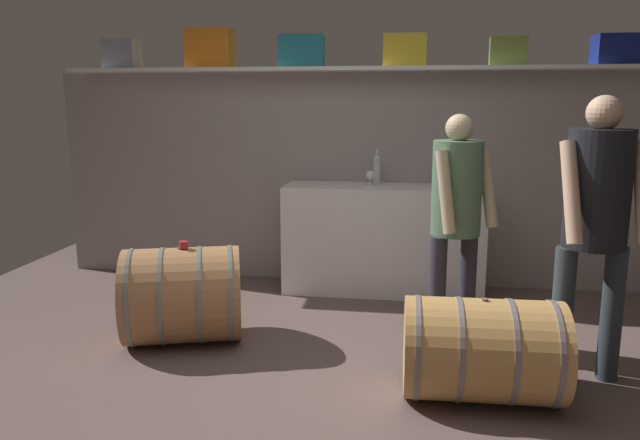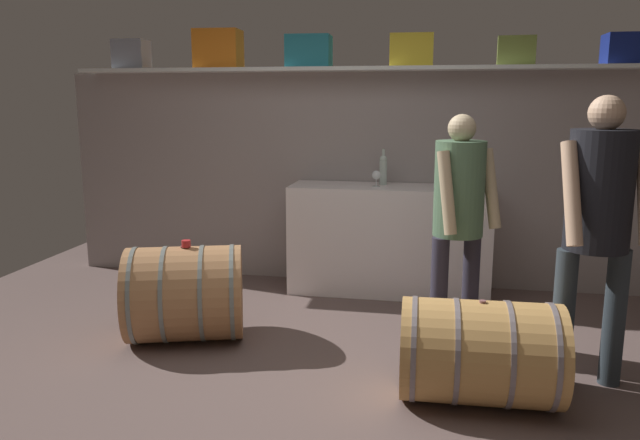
{
  "view_description": "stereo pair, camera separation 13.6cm",
  "coord_description": "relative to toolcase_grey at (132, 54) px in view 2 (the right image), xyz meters",
  "views": [
    {
      "loc": [
        0.55,
        -3.33,
        1.68
      ],
      "look_at": [
        -0.04,
        0.46,
        0.92
      ],
      "focal_mm": 34.81,
      "sensor_mm": 36.0,
      "label": 1
    },
    {
      "loc": [
        0.68,
        -3.31,
        1.68
      ],
      "look_at": [
        -0.04,
        0.46,
        0.92
      ],
      "focal_mm": 34.81,
      "sensor_mm": 36.0,
      "label": 2
    }
  ],
  "objects": [
    {
      "name": "work_cabinet",
      "position": [
        2.4,
        -0.17,
        -1.6
      ],
      "size": [
        1.71,
        0.52,
        0.94
      ],
      "primitive_type": "cube",
      "color": "white",
      "rests_on": "ground"
    },
    {
      "name": "wine_bottle_green",
      "position": [
        3.0,
        0.02,
        -0.99
      ],
      "size": [
        0.07,
        0.07,
        0.33
      ],
      "color": "#2C512E",
      "rests_on": "work_cabinet"
    },
    {
      "name": "toolcase_yellow",
      "position": [
        2.54,
        0.0,
        0.0
      ],
      "size": [
        0.37,
        0.29,
        0.27
      ],
      "primitive_type": "cube",
      "rotation": [
        0.0,
        0.0,
        0.03
      ],
      "color": "gold",
      "rests_on": "high_shelf_board"
    },
    {
      "name": "wine_barrel_near",
      "position": [
        1.09,
        -1.54,
        -1.73
      ],
      "size": [
        0.95,
        0.86,
        0.68
      ],
      "rotation": [
        0.0,
        0.0,
        0.3
      ],
      "color": "#A8754A",
      "rests_on": "ground"
    },
    {
      "name": "tasting_cup",
      "position": [
        1.11,
        -1.54,
        -1.37
      ],
      "size": [
        0.06,
        0.06,
        0.05
      ],
      "primitive_type": "cylinder",
      "color": "red",
      "rests_on": "wine_barrel_near"
    },
    {
      "name": "toolcase_orange",
      "position": [
        0.84,
        0.0,
        0.04
      ],
      "size": [
        0.41,
        0.31,
        0.33
      ],
      "primitive_type": "cube",
      "rotation": [
        0.0,
        0.0,
        0.06
      ],
      "color": "orange",
      "rests_on": "high_shelf_board"
    },
    {
      "name": "toolcase_grey",
      "position": [
        0.0,
        0.0,
        0.0
      ],
      "size": [
        0.3,
        0.25,
        0.26
      ],
      "primitive_type": "cube",
      "rotation": [
        0.0,
        0.0,
        0.05
      ],
      "color": "gray",
      "rests_on": "high_shelf_board"
    },
    {
      "name": "toolcase_olive",
      "position": [
        3.39,
        0.0,
        -0.01
      ],
      "size": [
        0.31,
        0.2,
        0.23
      ],
      "primitive_type": "cube",
      "rotation": [
        0.0,
        0.0,
        -0.06
      ],
      "color": "olive",
      "rests_on": "high_shelf_board"
    },
    {
      "name": "winemaker_pouring",
      "position": [
        3.7,
        -1.76,
        -1.03
      ],
      "size": [
        0.54,
        0.46,
        1.69
      ],
      "rotation": [
        0.0,
        0.0,
        -2.92
      ],
      "color": "#2C353C",
      "rests_on": "ground"
    },
    {
      "name": "wine_barrel_far",
      "position": [
        3.06,
        -2.1,
        -1.77
      ],
      "size": [
        0.88,
        0.61,
        0.59
      ],
      "rotation": [
        0.0,
        0.0,
        0.03
      ],
      "color": "tan",
      "rests_on": "ground"
    },
    {
      "name": "toolcase_teal",
      "position": [
        1.66,
        0.0,
        0.01
      ],
      "size": [
        0.39,
        0.31,
        0.27
      ],
      "primitive_type": "cube",
      "rotation": [
        0.0,
        0.0,
        0.05
      ],
      "color": "teal",
      "rests_on": "high_shelf_board"
    },
    {
      "name": "visitor_tasting",
      "position": [
        2.94,
        -1.26,
        -1.1
      ],
      "size": [
        0.47,
        0.46,
        1.57
      ],
      "rotation": [
        0.0,
        0.0,
        -2.44
      ],
      "color": "#2D2A39",
      "rests_on": "ground"
    },
    {
      "name": "toolcase_navy",
      "position": [
        4.26,
        0.0,
        -0.01
      ],
      "size": [
        0.39,
        0.3,
        0.24
      ],
      "primitive_type": "cube",
      "rotation": [
        0.0,
        0.0,
        0.0
      ],
      "color": "navy",
      "rests_on": "high_shelf_board"
    },
    {
      "name": "wine_bottle_clear",
      "position": [
        2.33,
        -0.08,
        -0.99
      ],
      "size": [
        0.07,
        0.07,
        0.31
      ],
      "color": "#B6C8BF",
      "rests_on": "work_cabinet"
    },
    {
      "name": "high_shelf_board",
      "position": [
        2.11,
        0.0,
        -0.15
      ],
      "size": [
        5.09,
        0.4,
        0.03
      ],
      "primitive_type": "cube",
      "color": "silver",
      "rests_on": "back_wall_panel"
    },
    {
      "name": "wine_glass",
      "position": [
        2.28,
        -0.22,
        -1.04
      ],
      "size": [
        0.08,
        0.08,
        0.14
      ],
      "color": "white",
      "rests_on": "work_cabinet"
    },
    {
      "name": "back_wall_panel",
      "position": [
        2.11,
        0.15,
        -1.12
      ],
      "size": [
        5.53,
        0.1,
        1.9
      ],
      "primitive_type": "cube",
      "color": "gray",
      "rests_on": "ground"
    },
    {
      "name": "ground_plane",
      "position": [
        2.11,
        -1.56,
        -2.08
      ],
      "size": [
        6.73,
        7.75,
        0.02
      ],
      "primitive_type": "cube",
      "color": "brown"
    }
  ]
}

